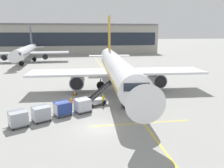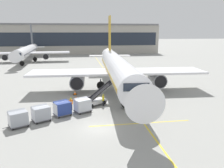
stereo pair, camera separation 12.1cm
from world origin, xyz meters
TOP-DOWN VIEW (x-y plane):
  - ground_plane at (0.00, 0.00)m, footprint 600.00×600.00m
  - parked_airplane at (4.96, 15.98)m, footprint 31.50×41.79m
  - belt_loader at (0.38, 8.30)m, footprint 5.00×4.07m
  - baggage_cart_lead at (-1.67, 5.50)m, footprint 2.78×2.34m
  - baggage_cart_second at (-4.25, 4.62)m, footprint 2.78×2.34m
  - baggage_cart_third at (-6.64, 3.15)m, footprint 2.78×2.34m
  - baggage_cart_fourth at (-8.93, 1.88)m, footprint 2.78×2.34m
  - ground_crew_by_loader at (1.36, 7.50)m, footprint 0.35×0.55m
  - ground_crew_by_carts at (-3.19, 6.48)m, footprint 0.54×0.36m
  - safety_cone_engine_keepout at (-2.53, 10.90)m, footprint 0.59×0.59m
  - safety_cone_wingtip at (-2.73, 14.00)m, footprint 0.66×0.66m
  - apron_guidance_line_lead_in at (5.31, 15.26)m, footprint 0.20×110.00m
  - apron_guidance_line_stop_bar at (4.92, 0.63)m, footprint 12.00×0.20m
  - terminal_building at (-11.91, 93.94)m, footprint 99.00×21.26m
  - distant_airplane at (-19.88, 59.70)m, footprint 30.01×38.90m

SIDE VIEW (x-z plane):
  - ground_plane at x=0.00m, z-range 0.00..0.00m
  - apron_guidance_line_lead_in at x=5.31m, z-range 0.00..0.01m
  - apron_guidance_line_stop_bar at x=4.92m, z-range 0.00..0.01m
  - safety_cone_engine_keepout at x=-2.53m, z-range -0.01..0.66m
  - safety_cone_wingtip at x=-2.73m, z-range -0.01..0.73m
  - belt_loader at x=0.38m, z-range -0.69..2.45m
  - ground_crew_by_loader at x=1.36m, z-range 0.13..1.87m
  - ground_crew_by_carts at x=-3.19m, z-range 0.13..1.87m
  - baggage_cart_lead at x=-1.67m, z-range 0.04..1.96m
  - baggage_cart_second at x=-4.25m, z-range 0.04..1.96m
  - baggage_cart_third at x=-6.64m, z-range 0.04..1.96m
  - baggage_cart_fourth at x=-8.93m, z-range 0.04..1.96m
  - distant_airplane at x=-19.88m, z-range -3.08..10.28m
  - parked_airplane at x=4.96m, z-range -3.18..10.99m
  - terminal_building at x=-11.91m, z-range -0.05..14.14m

